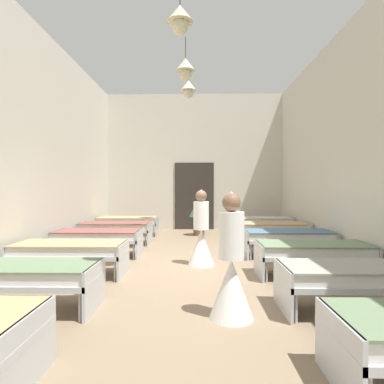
% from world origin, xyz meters
% --- Properties ---
extents(ground_plane, '(6.90, 11.58, 0.10)m').
position_xyz_m(ground_plane, '(0.00, 0.00, -0.05)').
color(ground_plane, '#8C755B').
extents(room_shell, '(6.70, 11.18, 4.87)m').
position_xyz_m(room_shell, '(-0.00, 1.32, 2.45)').
color(room_shell, beige).
rests_on(room_shell, ground).
extents(bed_left_row_1, '(1.90, 0.84, 0.57)m').
position_xyz_m(bed_left_row_1, '(-2.10, -2.40, 0.44)').
color(bed_left_row_1, '#B7BCC1').
rests_on(bed_left_row_1, ground).
extents(bed_right_row_1, '(1.90, 0.84, 0.57)m').
position_xyz_m(bed_right_row_1, '(2.10, -2.40, 0.44)').
color(bed_right_row_1, '#B7BCC1').
rests_on(bed_right_row_1, ground).
extents(bed_left_row_2, '(1.90, 0.84, 0.57)m').
position_xyz_m(bed_left_row_2, '(-2.10, -0.80, 0.44)').
color(bed_left_row_2, '#B7BCC1').
rests_on(bed_left_row_2, ground).
extents(bed_right_row_2, '(1.90, 0.84, 0.57)m').
position_xyz_m(bed_right_row_2, '(2.10, -0.80, 0.44)').
color(bed_right_row_2, '#B7BCC1').
rests_on(bed_right_row_2, ground).
extents(bed_left_row_3, '(1.90, 0.84, 0.57)m').
position_xyz_m(bed_left_row_3, '(-2.10, 0.80, 0.44)').
color(bed_left_row_3, '#B7BCC1').
rests_on(bed_left_row_3, ground).
extents(bed_right_row_3, '(1.90, 0.84, 0.57)m').
position_xyz_m(bed_right_row_3, '(2.10, 0.80, 0.44)').
color(bed_right_row_3, '#B7BCC1').
rests_on(bed_right_row_3, ground).
extents(bed_left_row_4, '(1.90, 0.84, 0.57)m').
position_xyz_m(bed_left_row_4, '(-2.10, 2.40, 0.44)').
color(bed_left_row_4, '#B7BCC1').
rests_on(bed_left_row_4, ground).
extents(bed_right_row_4, '(1.90, 0.84, 0.57)m').
position_xyz_m(bed_right_row_4, '(2.10, 2.40, 0.44)').
color(bed_right_row_4, '#B7BCC1').
rests_on(bed_right_row_4, ground).
extents(bed_left_row_5, '(1.90, 0.84, 0.57)m').
position_xyz_m(bed_left_row_5, '(-2.10, 3.99, 0.44)').
color(bed_left_row_5, '#B7BCC1').
rests_on(bed_left_row_5, ground).
extents(bed_right_row_5, '(1.90, 0.84, 0.57)m').
position_xyz_m(bed_right_row_5, '(2.10, 3.99, 0.44)').
color(bed_right_row_5, '#B7BCC1').
rests_on(bed_right_row_5, ground).
extents(nurse_near_aisle, '(0.52, 0.52, 1.49)m').
position_xyz_m(nurse_near_aisle, '(0.19, 0.00, 0.53)').
color(nurse_near_aisle, white).
rests_on(nurse_near_aisle, ground).
extents(nurse_mid_aisle, '(0.52, 0.52, 1.49)m').
position_xyz_m(nurse_mid_aisle, '(0.51, -2.62, 0.53)').
color(nurse_mid_aisle, white).
rests_on(nurse_mid_aisle, ground).
extents(potted_plant, '(0.61, 0.61, 1.18)m').
position_xyz_m(potted_plant, '(0.16, 3.99, 0.76)').
color(potted_plant, brown).
rests_on(potted_plant, ground).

